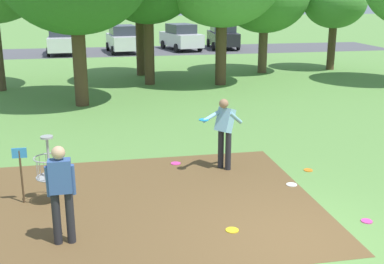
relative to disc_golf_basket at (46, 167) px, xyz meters
name	(u,v)px	position (x,y,z in m)	size (l,w,h in m)	color
ground_plane	(303,242)	(4.34, -2.48, -0.75)	(160.00, 160.00, 0.00)	#5B8942
dirt_tee_pad	(147,204)	(1.91, -0.43, -0.75)	(6.74, 5.48, 0.01)	brown
disc_golf_basket	(46,167)	(0.00, 0.00, 0.00)	(0.98, 0.58, 1.39)	#9E9EA3
player_foreground_watching	(61,189)	(0.40, -1.74, 0.21)	(0.47, 0.40, 1.71)	#232328
player_throwing	(224,129)	(3.93, 1.22, 0.23)	(1.13, 0.59, 1.71)	#232328
frisbee_by_tee	(367,221)	(5.81, -2.00, -0.74)	(0.21, 0.21, 0.02)	#E53D99
frisbee_mid_grass	(308,170)	(5.86, 0.71, -0.74)	(0.21, 0.21, 0.02)	orange
frisbee_far_left	(176,163)	(2.86, 1.78, -0.74)	(0.24, 0.24, 0.02)	#E53D99
frisbee_scattered_a	(292,185)	(5.13, -0.07, -0.74)	(0.24, 0.24, 0.02)	white
frisbee_scattered_b	(232,230)	(3.28, -1.87, -0.74)	(0.24, 0.24, 0.02)	gold
tree_mid_left	(335,2)	(13.50, 15.12, 2.81)	(3.30, 3.30, 5.00)	#4C3823
parking_lot_strip	(143,51)	(4.34, 25.67, -0.75)	(36.00, 6.00, 0.01)	#4C4C51
parked_car_leftmost	(63,40)	(-1.08, 24.92, 0.17)	(2.07, 4.25, 1.84)	silver
parked_car_center_left	(123,39)	(2.96, 25.05, 0.17)	(2.29, 4.36, 1.84)	silver
parked_car_center_right	(181,37)	(7.15, 25.76, 0.17)	(2.68, 4.49, 1.84)	silver
parked_car_rightmost	(223,36)	(10.35, 26.13, 0.17)	(2.23, 4.33, 1.84)	black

